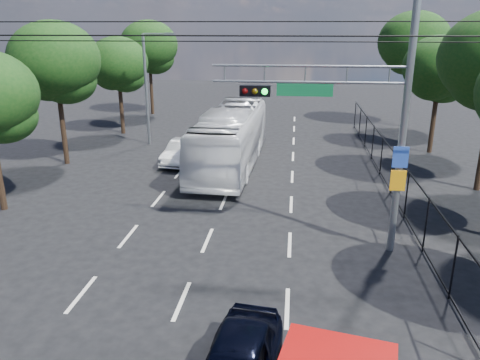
# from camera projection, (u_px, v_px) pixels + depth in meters

# --- Properties ---
(lane_markings) EXTENTS (6.12, 38.00, 0.01)m
(lane_markings) POSITION_uv_depth(u_px,v_px,m) (230.00, 187.00, 22.76)
(lane_markings) COLOR beige
(lane_markings) RESTS_ON ground
(signal_mast) EXTENTS (6.43, 0.39, 9.50)m
(signal_mast) POSITION_uv_depth(u_px,v_px,m) (367.00, 99.00, 14.87)
(signal_mast) COLOR slate
(signal_mast) RESTS_ON ground
(streetlight_left) EXTENTS (2.09, 0.22, 7.08)m
(streetlight_left) POSITION_uv_depth(u_px,v_px,m) (148.00, 84.00, 29.78)
(streetlight_left) COLOR slate
(streetlight_left) RESTS_ON ground
(utility_wires) EXTENTS (22.00, 5.04, 0.74)m
(utility_wires) POSITION_uv_depth(u_px,v_px,m) (207.00, 33.00, 15.63)
(utility_wires) COLOR black
(utility_wires) RESTS_ON ground
(fence_right) EXTENTS (0.06, 34.03, 2.00)m
(fence_right) POSITION_uv_depth(u_px,v_px,m) (401.00, 185.00, 19.87)
(fence_right) COLOR black
(fence_right) RESTS_ON ground
(tree_right_d) EXTENTS (4.32, 4.32, 7.02)m
(tree_right_d) POSITION_uv_depth(u_px,v_px,m) (440.00, 72.00, 27.54)
(tree_right_d) COLOR black
(tree_right_d) RESTS_ON ground
(tree_right_e) EXTENTS (5.28, 5.28, 8.58)m
(tree_right_e) POSITION_uv_depth(u_px,v_px,m) (414.00, 48.00, 34.72)
(tree_right_e) COLOR black
(tree_right_e) RESTS_ON ground
(tree_left_c) EXTENTS (4.80, 4.80, 7.80)m
(tree_left_c) POSITION_uv_depth(u_px,v_px,m) (56.00, 66.00, 25.02)
(tree_left_c) COLOR black
(tree_left_c) RESTS_ON ground
(tree_left_d) EXTENTS (4.20, 4.20, 6.83)m
(tree_left_d) POSITION_uv_depth(u_px,v_px,m) (119.00, 67.00, 32.73)
(tree_left_d) COLOR black
(tree_left_d) RESTS_ON ground
(tree_left_e) EXTENTS (4.92, 4.92, 7.99)m
(tree_left_e) POSITION_uv_depth(u_px,v_px,m) (149.00, 50.00, 40.04)
(tree_left_e) COLOR black
(tree_left_e) RESTS_ON ground
(white_bus) EXTENTS (3.05, 11.61, 3.21)m
(white_bus) POSITION_uv_depth(u_px,v_px,m) (231.00, 138.00, 25.70)
(white_bus) COLOR silver
(white_bus) RESTS_ON ground
(white_van) EXTENTS (1.81, 4.11, 1.31)m
(white_van) POSITION_uv_depth(u_px,v_px,m) (182.00, 152.00, 26.61)
(white_van) COLOR silver
(white_van) RESTS_ON ground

